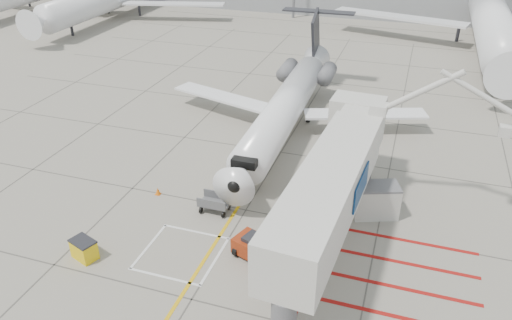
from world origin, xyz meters
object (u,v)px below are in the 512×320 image
(regional_jet, at_px, (279,100))
(spill_bin, at_px, (84,249))
(pushback_tug, at_px, (256,247))
(jet_bridge, at_px, (327,200))

(regional_jet, height_order, spill_bin, regional_jet)
(regional_jet, distance_m, spill_bin, 17.47)
(regional_jet, bearing_deg, pushback_tug, -80.16)
(spill_bin, bearing_deg, pushback_tug, 38.42)
(pushback_tug, bearing_deg, spill_bin, -141.67)
(regional_jet, xyz_separation_m, spill_bin, (-6.19, -16.04, -3.13))
(regional_jet, height_order, pushback_tug, regional_jet)
(regional_jet, xyz_separation_m, jet_bridge, (6.00, -12.05, 0.06))
(jet_bridge, bearing_deg, spill_bin, -157.96)
(pushback_tug, xyz_separation_m, spill_bin, (-8.73, -2.97, -0.10))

